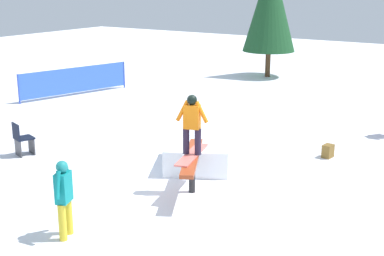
% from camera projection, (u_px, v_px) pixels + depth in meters
% --- Properties ---
extents(ground_plane, '(60.00, 60.00, 0.00)m').
position_uv_depth(ground_plane, '(192.00, 192.00, 11.54)').
color(ground_plane, white).
extents(rail_feature, '(2.27, 1.38, 0.84)m').
position_uv_depth(rail_feature, '(192.00, 161.00, 11.35)').
color(rail_feature, black).
rests_on(rail_feature, ground).
extents(snow_kicker_ramp, '(2.29, 2.17, 0.63)m').
position_uv_depth(snow_kicker_ramp, '(198.00, 154.00, 13.05)').
color(snow_kicker_ramp, white).
rests_on(snow_kicker_ramp, ground).
extents(main_rider_on_rail, '(1.57, 0.70, 1.31)m').
position_uv_depth(main_rider_on_rail, '(192.00, 127.00, 11.14)').
color(main_rider_on_rail, '#EB6E64').
rests_on(main_rider_on_rail, rail_feature).
extents(bystander_teal, '(0.62, 0.31, 1.43)m').
position_uv_depth(bystander_teal, '(64.00, 195.00, 9.33)').
color(bystander_teal, yellow).
rests_on(bystander_teal, ground).
extents(folding_chair, '(0.56, 0.56, 0.88)m').
position_uv_depth(folding_chair, '(22.00, 140.00, 13.83)').
color(folding_chair, '#3F3F44').
rests_on(folding_chair, ground).
extents(backpack_on_snow, '(0.33, 0.26, 0.34)m').
position_uv_depth(backpack_on_snow, '(328.00, 151.00, 13.73)').
color(backpack_on_snow, brown).
rests_on(backpack_on_snow, ground).
extents(safety_fence, '(4.54, 1.29, 1.10)m').
position_uv_depth(safety_fence, '(75.00, 80.00, 20.97)').
color(safety_fence, blue).
rests_on(safety_fence, ground).
extents(pine_tree_far, '(2.40, 2.40, 5.46)m').
position_uv_depth(pine_tree_far, '(270.00, 4.00, 24.25)').
color(pine_tree_far, '#4C331E').
rests_on(pine_tree_far, ground).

